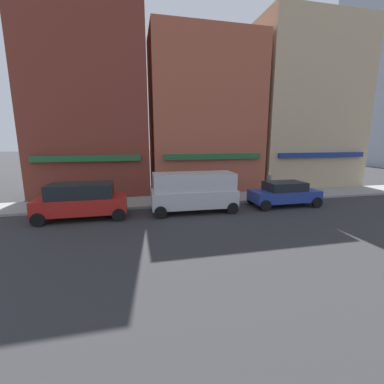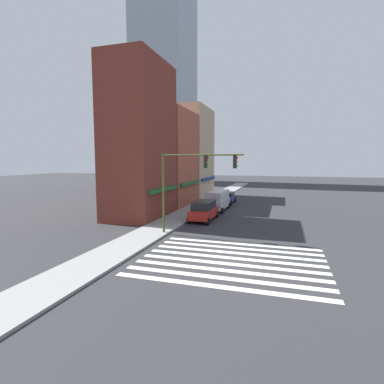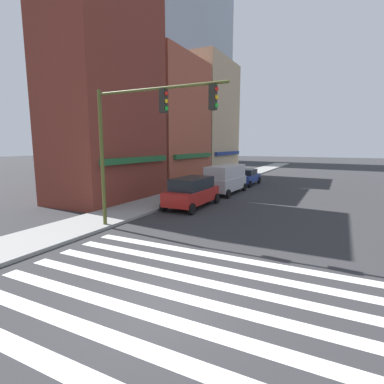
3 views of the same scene
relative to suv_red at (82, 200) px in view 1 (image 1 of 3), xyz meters
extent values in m
cube|color=maroon|center=(-0.20, 6.80, 6.96)|extent=(8.36, 5.00, 15.99)
cube|color=#1E592D|center=(-0.20, 4.15, 1.97)|extent=(7.11, 0.30, 0.40)
cube|color=#9E4C38|center=(8.78, 6.80, 5.14)|extent=(8.86, 5.00, 12.35)
cube|color=#1E592D|center=(8.78, 4.15, 1.97)|extent=(7.53, 0.30, 0.40)
cube|color=tan|center=(18.29, 6.80, 6.11)|extent=(9.48, 5.00, 14.29)
cube|color=navy|center=(18.29, 4.15, 1.97)|extent=(8.05, 0.30, 0.40)
cube|color=#B21E19|center=(0.00, 0.00, -0.27)|extent=(4.70, 1.91, 0.85)
cube|color=black|center=(0.00, 0.00, 0.53)|extent=(3.29, 1.75, 0.75)
cylinder|color=black|center=(-1.94, 0.95, -0.69)|extent=(0.68, 0.22, 0.68)
cylinder|color=black|center=(-1.94, -0.95, -0.69)|extent=(0.68, 0.22, 0.68)
cylinder|color=black|center=(1.94, 0.95, -0.69)|extent=(0.68, 0.22, 0.68)
cylinder|color=black|center=(1.94, -0.95, -0.69)|extent=(0.68, 0.22, 0.68)
cube|color=#B7B7BC|center=(6.25, 0.00, -0.19)|extent=(5.05, 2.12, 1.00)
cube|color=#B7B7BC|center=(6.25, 0.00, 0.81)|extent=(4.79, 1.95, 1.00)
cylinder|color=black|center=(4.16, 1.00, -0.69)|extent=(0.68, 0.22, 0.68)
cylinder|color=black|center=(4.16, -1.00, -0.69)|extent=(0.68, 0.22, 0.68)
cylinder|color=black|center=(8.34, 1.00, -0.69)|extent=(0.68, 0.22, 0.68)
cylinder|color=black|center=(8.34, -1.00, -0.69)|extent=(0.68, 0.22, 0.68)
cube|color=navy|center=(12.29, 0.00, -0.34)|extent=(4.41, 1.82, 0.70)
cube|color=black|center=(12.29, 0.00, 0.28)|extent=(2.43, 1.67, 0.55)
cylinder|color=black|center=(10.50, 0.90, -0.69)|extent=(0.68, 0.22, 0.68)
cylinder|color=black|center=(10.50, -0.90, -0.69)|extent=(0.68, 0.22, 0.68)
cylinder|color=black|center=(14.08, 0.90, -0.69)|extent=(0.68, 0.22, 0.68)
cylinder|color=black|center=(14.08, -0.90, -0.69)|extent=(0.68, 0.22, 0.68)
cylinder|color=#23232D|center=(12.41, 2.23, -0.46)|extent=(0.26, 0.26, 0.85)
cylinder|color=slate|center=(12.41, 2.23, 0.32)|extent=(0.32, 0.32, 0.70)
sphere|color=tan|center=(12.41, 2.23, 0.78)|extent=(0.22, 0.22, 0.22)
camera|label=1|loc=(2.82, -14.54, 3.20)|focal=24.00mm
camera|label=2|loc=(-28.33, -7.55, 4.93)|focal=28.00mm
camera|label=3|loc=(-17.20, -8.60, 3.02)|focal=28.00mm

